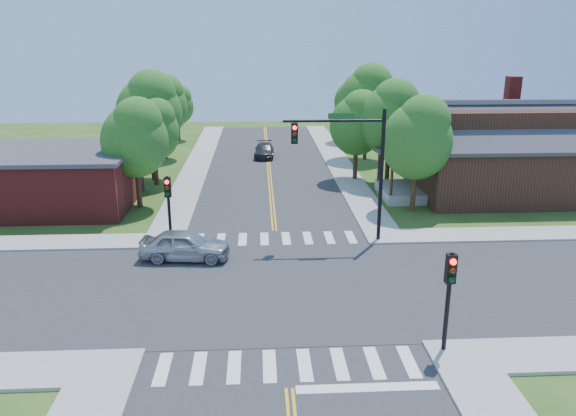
{
  "coord_description": "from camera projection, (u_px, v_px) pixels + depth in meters",
  "views": [
    {
      "loc": [
        -0.87,
        -22.82,
        10.83
      ],
      "look_at": [
        0.63,
        4.91,
        2.2
      ],
      "focal_mm": 35.0,
      "sensor_mm": 36.0,
      "label": 1
    }
  ],
  "objects": [
    {
      "name": "signal_pole_se",
      "position": [
        450.0,
        284.0,
        19.16
      ],
      "size": [
        0.34,
        0.42,
        3.8
      ],
      "color": "black",
      "rests_on": "ground"
    },
    {
      "name": "tree_house",
      "position": [
        358.0,
        122.0,
        42.04
      ],
      "size": [
        4.09,
        3.88,
        6.95
      ],
      "color": "#382314",
      "rests_on": "ground"
    },
    {
      "name": "car_silver",
      "position": [
        185.0,
        246.0,
        27.9
      ],
      "size": [
        2.64,
        4.78,
        1.51
      ],
      "primitive_type": "imported",
      "rotation": [
        0.0,
        0.0,
        1.47
      ],
      "color": "#B5B7BC",
      "rests_on": "ground"
    },
    {
      "name": "signal_pole_nw",
      "position": [
        168.0,
        198.0,
        29.26
      ],
      "size": [
        0.34,
        0.42,
        3.8
      ],
      "color": "black",
      "rests_on": "ground"
    },
    {
      "name": "intersection_patch",
      "position": [
        280.0,
        288.0,
        25.03
      ],
      "size": [
        10.2,
        10.2,
        0.06
      ],
      "primitive_type": "cube",
      "color": "#2D2D30",
      "rests_on": "ground"
    },
    {
      "name": "tree_w_b",
      "position": [
        150.0,
        109.0,
        41.92
      ],
      "size": [
        4.94,
        4.69,
        8.39
      ],
      "color": "#382314",
      "rests_on": "ground"
    },
    {
      "name": "tree_w_d",
      "position": [
        178.0,
        104.0,
        58.68
      ],
      "size": [
        3.44,
        3.27,
        5.85
      ],
      "color": "#382314",
      "rests_on": "ground"
    },
    {
      "name": "sidewalk_nw",
      "position": [
        45.0,
        195.0,
        39.27
      ],
      "size": [
        40.0,
        40.0,
        0.14
      ],
      "color": "#9E9B93",
      "rests_on": "ground"
    },
    {
      "name": "tree_e_a",
      "position": [
        419.0,
        136.0,
        34.41
      ],
      "size": [
        4.36,
        4.14,
        7.41
      ],
      "color": "#382314",
      "rests_on": "ground"
    },
    {
      "name": "tree_e_b",
      "position": [
        391.0,
        116.0,
        40.68
      ],
      "size": [
        4.63,
        4.4,
        7.88
      ],
      "color": "#382314",
      "rests_on": "ground"
    },
    {
      "name": "tree_e_d",
      "position": [
        355.0,
        99.0,
        57.26
      ],
      "size": [
        4.01,
        3.81,
        6.81
      ],
      "color": "#382314",
      "rests_on": "ground"
    },
    {
      "name": "sidewalk_ne",
      "position": [
        488.0,
        188.0,
        40.9
      ],
      "size": [
        40.0,
        40.0,
        0.14
      ],
      "color": "#9E9B93",
      "rests_on": "ground"
    },
    {
      "name": "centerline",
      "position": [
        280.0,
        287.0,
        25.01
      ],
      "size": [
        0.3,
        90.0,
        0.01
      ],
      "color": "yellow",
      "rests_on": "ground"
    },
    {
      "name": "tree_w_a",
      "position": [
        136.0,
        136.0,
        35.22
      ],
      "size": [
        4.22,
        4.01,
        7.18
      ],
      "color": "#382314",
      "rests_on": "ground"
    },
    {
      "name": "stop_bar",
      "position": [
        367.0,
        389.0,
        17.91
      ],
      "size": [
        4.6,
        0.45,
        0.09
      ],
      "primitive_type": "cube",
      "color": "white",
      "rests_on": "ground"
    },
    {
      "name": "tree_w_c",
      "position": [
        163.0,
        103.0,
        49.47
      ],
      "size": [
        4.47,
        4.24,
        7.6
      ],
      "color": "#382314",
      "rests_on": "ground"
    },
    {
      "name": "building_nw",
      "position": [
        53.0,
        178.0,
        36.32
      ],
      "size": [
        10.4,
        8.4,
        3.73
      ],
      "color": "maroon",
      "rests_on": "ground"
    },
    {
      "name": "crosswalk_north",
      "position": [
        275.0,
        238.0,
        30.92
      ],
      "size": [
        8.85,
        2.0,
        0.01
      ],
      "color": "white",
      "rests_on": "ground"
    },
    {
      "name": "signal_mast_ne",
      "position": [
        350.0,
        154.0,
        29.12
      ],
      "size": [
        5.3,
        0.42,
        7.2
      ],
      "color": "black",
      "rests_on": "ground"
    },
    {
      "name": "car_dgrey",
      "position": [
        264.0,
        151.0,
        51.27
      ],
      "size": [
        2.08,
        4.4,
        1.23
      ],
      "primitive_type": "imported",
      "rotation": [
        0.0,
        0.0,
        -0.04
      ],
      "color": "#2A2B2E",
      "rests_on": "ground"
    },
    {
      "name": "tree_e_c",
      "position": [
        368.0,
        97.0,
        49.01
      ],
      "size": [
        5.02,
        4.76,
        8.53
      ],
      "color": "#382314",
      "rests_on": "ground"
    },
    {
      "name": "ground",
      "position": [
        280.0,
        288.0,
        25.03
      ],
      "size": [
        100.0,
        100.0,
        0.0
      ],
      "primitive_type": "plane",
      "color": "#2E4B17",
      "rests_on": "ground"
    },
    {
      "name": "house_ne",
      "position": [
        492.0,
        149.0,
        38.39
      ],
      "size": [
        13.05,
        8.8,
        7.11
      ],
      "color": "#341A12",
      "rests_on": "ground"
    },
    {
      "name": "tree_bldg",
      "position": [
        154.0,
        128.0,
        40.85
      ],
      "size": [
        3.84,
        3.65,
        6.52
      ],
      "color": "#382314",
      "rests_on": "ground"
    },
    {
      "name": "crosswalk_south",
      "position": [
        287.0,
        365.0,
        19.1
      ],
      "size": [
        8.85,
        2.0,
        0.01
      ],
      "color": "white",
      "rests_on": "ground"
    },
    {
      "name": "road_ew",
      "position": [
        280.0,
        287.0,
        25.02
      ],
      "size": [
        90.0,
        10.0,
        0.04
      ],
      "primitive_type": "cube",
      "color": "#2D2D30",
      "rests_on": "ground"
    },
    {
      "name": "road_ns",
      "position": [
        280.0,
        287.0,
        25.02
      ],
      "size": [
        10.0,
        90.0,
        0.04
      ],
      "primitive_type": "cube",
      "color": "#2D2D30",
      "rests_on": "ground"
    }
  ]
}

